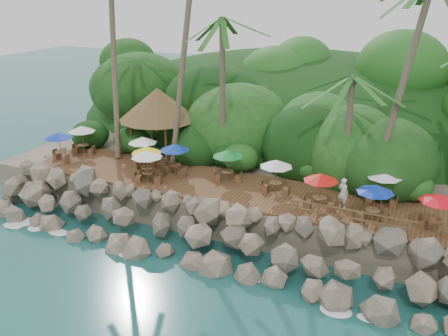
% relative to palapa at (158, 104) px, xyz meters
% --- Properties ---
extents(ground, '(140.00, 140.00, 0.00)m').
position_rel_palapa_xyz_m(ground, '(6.82, -9.74, -5.79)').
color(ground, '#19514F').
rests_on(ground, ground).
extents(land_base, '(32.00, 25.20, 2.10)m').
position_rel_palapa_xyz_m(land_base, '(6.82, 6.26, -4.74)').
color(land_base, gray).
rests_on(land_base, ground).
extents(jungle_hill, '(44.80, 28.00, 15.40)m').
position_rel_palapa_xyz_m(jungle_hill, '(6.82, 13.76, -5.79)').
color(jungle_hill, '#143811').
rests_on(jungle_hill, ground).
extents(seawall, '(29.00, 4.00, 2.30)m').
position_rel_palapa_xyz_m(seawall, '(6.82, -7.74, -4.64)').
color(seawall, gray).
rests_on(seawall, ground).
extents(terrace, '(26.00, 5.00, 0.20)m').
position_rel_palapa_xyz_m(terrace, '(6.82, -3.74, -3.59)').
color(terrace, brown).
rests_on(terrace, land_base).
extents(jungle_foliage, '(44.00, 16.00, 12.00)m').
position_rel_palapa_xyz_m(jungle_foliage, '(6.82, 5.26, -5.79)').
color(jungle_foliage, '#143811').
rests_on(jungle_foliage, ground).
extents(foam_line, '(25.20, 0.80, 0.06)m').
position_rel_palapa_xyz_m(foam_line, '(6.82, -9.44, -5.76)').
color(foam_line, white).
rests_on(foam_line, ground).
extents(palapa, '(5.56, 5.56, 4.60)m').
position_rel_palapa_xyz_m(palapa, '(0.00, 0.00, 0.00)').
color(palapa, brown).
rests_on(palapa, ground).
extents(dining_clusters, '(25.49, 4.55, 2.04)m').
position_rel_palapa_xyz_m(dining_clusters, '(6.55, -3.97, -1.79)').
color(dining_clusters, brown).
rests_on(dining_clusters, terrace).
extents(railing, '(6.10, 0.10, 1.00)m').
position_rel_palapa_xyz_m(railing, '(14.80, -6.09, -2.89)').
color(railing, brown).
rests_on(railing, terrace).
extents(waiter, '(0.74, 0.63, 1.72)m').
position_rel_palapa_xyz_m(waiter, '(13.93, -3.93, -2.63)').
color(waiter, silver).
rests_on(waiter, terrace).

